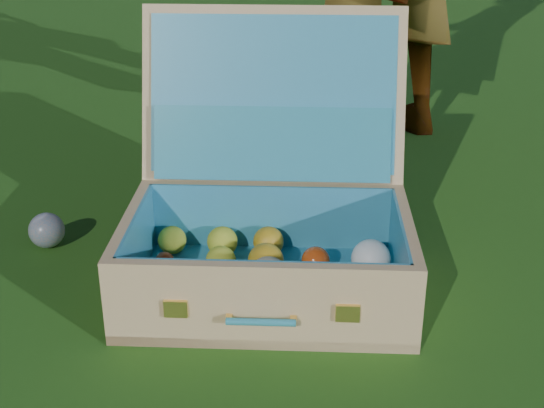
# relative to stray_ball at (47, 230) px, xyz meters

# --- Properties ---
(ground) EXTENTS (60.00, 60.00, 0.00)m
(ground) POSITION_rel_stray_ball_xyz_m (0.42, 0.03, -0.04)
(ground) COLOR #215114
(ground) RESTS_ON ground
(stray_ball) EXTENTS (0.08, 0.08, 0.08)m
(stray_ball) POSITION_rel_stray_ball_xyz_m (0.00, 0.00, 0.00)
(stray_ball) COLOR teal
(stray_ball) RESTS_ON ground
(suitcase) EXTENTS (0.58, 0.56, 0.50)m
(suitcase) POSITION_rel_stray_ball_xyz_m (0.50, -0.06, 0.10)
(suitcase) COLOR tan
(suitcase) RESTS_ON ground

